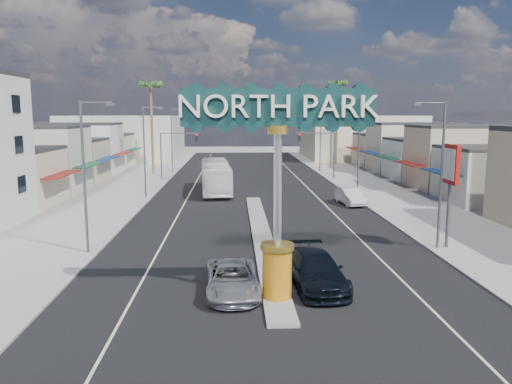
{
  "coord_description": "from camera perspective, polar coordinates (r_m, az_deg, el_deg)",
  "views": [
    {
      "loc": [
        -1.91,
        -19.22,
        8.22
      ],
      "look_at": [
        -0.59,
        9.59,
        3.73
      ],
      "focal_mm": 35.0,
      "sensor_mm": 36.0,
      "label": 1
    }
  ],
  "objects": [
    {
      "name": "sidewalk_left",
      "position": [
        51.34,
        -16.21,
        -0.66
      ],
      "size": [
        8.0,
        120.0,
        0.12
      ],
      "primitive_type": "cube",
      "color": "gray",
      "rests_on": "ground"
    },
    {
      "name": "streetlight_l_mid",
      "position": [
        50.06,
        -12.47,
        5.02
      ],
      "size": [
        2.03,
        0.22,
        9.0
      ],
      "color": "#47474C",
      "rests_on": "ground"
    },
    {
      "name": "traffic_signal_left",
      "position": [
        63.76,
        -9.2,
        5.18
      ],
      "size": [
        5.09,
        0.45,
        6.0
      ],
      "color": "#47474C",
      "rests_on": "ground"
    },
    {
      "name": "streetlight_r_far",
      "position": [
        72.35,
        7.25,
        6.27
      ],
      "size": [
        2.03,
        0.22,
        9.0
      ],
      "color": "#47474C",
      "rests_on": "ground"
    },
    {
      "name": "gateway_sign",
      "position": [
        21.41,
        2.51,
        2.69
      ],
      "size": [
        8.2,
        1.5,
        9.15
      ],
      "color": "orange",
      "rests_on": "median_island"
    },
    {
      "name": "streetlight_l_far",
      "position": [
        71.8,
        -9.49,
        6.21
      ],
      "size": [
        2.03,
        0.22,
        9.0
      ],
      "color": "#47474C",
      "rests_on": "ground"
    },
    {
      "name": "backdrop_far_left",
      "position": [
        96.43,
        -14.72,
        6.05
      ],
      "size": [
        20.0,
        20.0,
        8.0
      ],
      "primitive_type": "cube",
      "color": "#B7B29E",
      "rests_on": "ground"
    },
    {
      "name": "ground",
      "position": [
        49.94,
        -0.39,
        -0.63
      ],
      "size": [
        160.0,
        160.0,
        0.0
      ],
      "primitive_type": "plane",
      "color": "gray",
      "rests_on": "ground"
    },
    {
      "name": "backdrop_far_right",
      "position": [
        97.3,
        11.68,
        6.18
      ],
      "size": [
        20.0,
        20.0,
        8.0
      ],
      "primitive_type": "cube",
      "color": "beige",
      "rests_on": "ground"
    },
    {
      "name": "car_parked_right",
      "position": [
        46.71,
        10.72,
        -0.49
      ],
      "size": [
        2.18,
        4.83,
        1.54
      ],
      "primitive_type": "imported",
      "rotation": [
        0.0,
        0.0,
        0.12
      ],
      "color": "silver",
      "rests_on": "ground"
    },
    {
      "name": "palm_right_mid",
      "position": [
        76.72,
        8.74,
        10.52
      ],
      "size": [
        2.6,
        2.6,
        12.1
      ],
      "color": "brown",
      "rests_on": "ground"
    },
    {
      "name": "streetlight_r_mid",
      "position": [
        50.85,
        11.48,
        5.11
      ],
      "size": [
        2.03,
        0.22,
        9.0
      ],
      "color": "#47474C",
      "rests_on": "ground"
    },
    {
      "name": "suv_right",
      "position": [
        24.38,
        6.81,
        -8.86
      ],
      "size": [
        2.79,
        5.91,
        1.67
      ],
      "primitive_type": "imported",
      "rotation": [
        0.0,
        0.0,
        0.08
      ],
      "color": "black",
      "rests_on": "ground"
    },
    {
      "name": "storefront_row_right",
      "position": [
        67.6,
        19.97,
        3.88
      ],
      "size": [
        12.0,
        42.0,
        6.0
      ],
      "primitive_type": "cube",
      "color": "#B7B29E",
      "rests_on": "ground"
    },
    {
      "name": "palm_left_far",
      "position": [
        70.18,
        -11.94,
        11.33
      ],
      "size": [
        2.6,
        2.6,
        13.1
      ],
      "color": "brown",
      "rests_on": "ground"
    },
    {
      "name": "sidewalk_right",
      "position": [
        52.37,
        15.1,
        -0.43
      ],
      "size": [
        8.0,
        120.0,
        0.12
      ],
      "primitive_type": "cube",
      "color": "gray",
      "rests_on": "ground"
    },
    {
      "name": "median_island",
      "position": [
        34.26,
        0.65,
        -4.9
      ],
      "size": [
        1.3,
        30.0,
        0.16
      ],
      "primitive_type": "cube",
      "color": "gray",
      "rests_on": "ground"
    },
    {
      "name": "streetlight_r_near",
      "position": [
        31.88,
        20.19,
        2.62
      ],
      "size": [
        2.03,
        0.22,
        9.0
      ],
      "color": "#47474C",
      "rests_on": "ground"
    },
    {
      "name": "city_bus",
      "position": [
        53.33,
        -4.62,
        1.79
      ],
      "size": [
        3.7,
        12.37,
        3.4
      ],
      "primitive_type": "imported",
      "rotation": [
        0.0,
        0.0,
        0.07
      ],
      "color": "white",
      "rests_on": "ground"
    },
    {
      "name": "traffic_signal_right",
      "position": [
        64.31,
        7.35,
        5.25
      ],
      "size": [
        5.09,
        0.45,
        6.0
      ],
      "color": "#47474C",
      "rests_on": "ground"
    },
    {
      "name": "streetlight_l_near",
      "position": [
        30.61,
        -18.79,
        2.45
      ],
      "size": [
        2.03,
        0.22,
        9.0
      ],
      "color": "#47474C",
      "rests_on": "ground"
    },
    {
      "name": "bank_pylon_sign",
      "position": [
        32.32,
        21.36,
        2.34
      ],
      "size": [
        0.3,
        1.98,
        6.33
      ],
      "rotation": [
        0.0,
        0.0,
        -0.01
      ],
      "color": "#47474C",
      "rests_on": "sidewalk_right"
    },
    {
      "name": "storefront_row_left",
      "position": [
        66.24,
        -22.14,
        3.67
      ],
      "size": [
        12.0,
        42.0,
        6.0
      ],
      "primitive_type": "cube",
      "color": "beige",
      "rests_on": "ground"
    },
    {
      "name": "suv_left",
      "position": [
        23.37,
        -2.75,
        -9.91
      ],
      "size": [
        2.62,
        5.26,
        1.43
      ],
      "primitive_type": "imported",
      "rotation": [
        0.0,
        0.0,
        0.05
      ],
      "color": "#B3B3B8",
      "rests_on": "ground"
    },
    {
      "name": "road",
      "position": [
        49.94,
        -0.39,
        -0.63
      ],
      "size": [
        20.0,
        120.0,
        0.01
      ],
      "primitive_type": "cube",
      "color": "black",
      "rests_on": "ground"
    },
    {
      "name": "palm_right_far",
      "position": [
        83.07,
        9.32,
        11.6
      ],
      "size": [
        2.6,
        2.6,
        14.1
      ],
      "color": "brown",
      "rests_on": "ground"
    }
  ]
}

